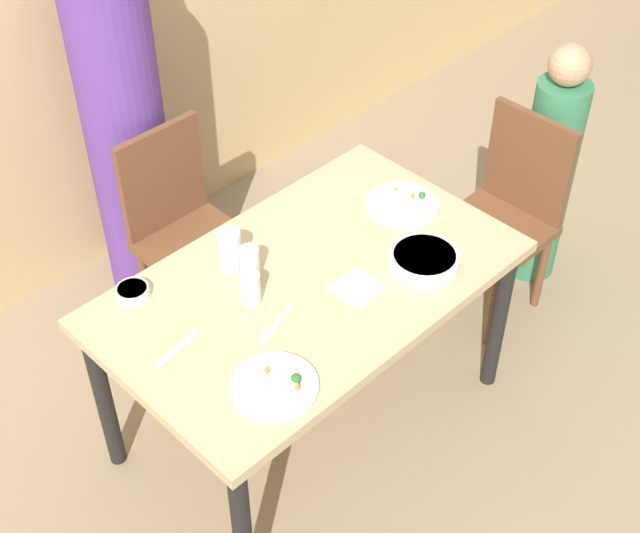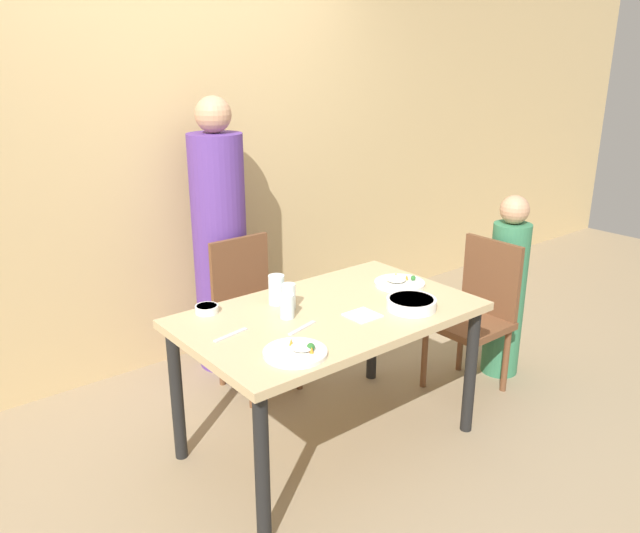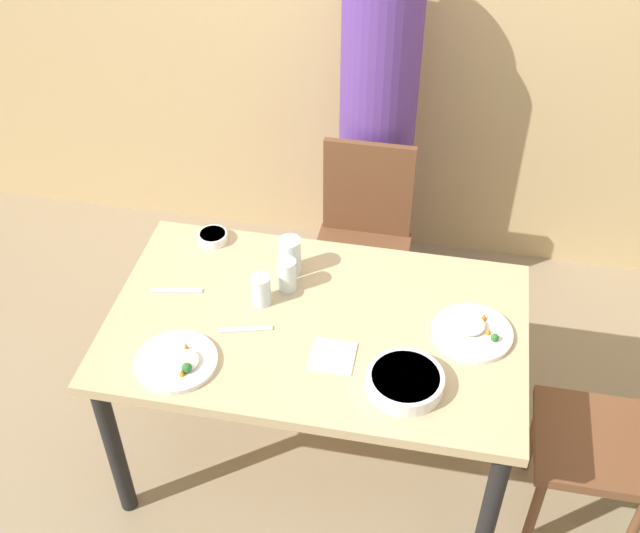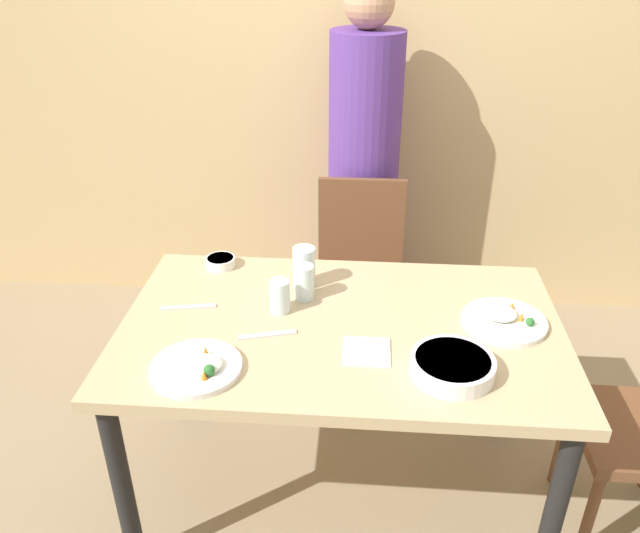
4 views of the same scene
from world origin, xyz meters
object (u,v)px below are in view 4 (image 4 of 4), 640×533
object	(u,v)px
chair_adult_spot	(359,275)
person_adult	(363,184)
bowl_curry	(452,366)
glass_water_tall	(304,267)
plate_rice_adult	(504,320)

from	to	relation	value
chair_adult_spot	person_adult	xyz separation A→B (m)	(-0.00, 0.33, 0.30)
chair_adult_spot	bowl_curry	distance (m)	1.06
chair_adult_spot	bowl_curry	xyz separation A→B (m)	(0.27, -0.99, 0.28)
bowl_curry	person_adult	bearing A→B (deg)	101.69
bowl_curry	glass_water_tall	size ratio (longest dim) A/B	1.65
chair_adult_spot	bowl_curry	size ratio (longest dim) A/B	3.69
bowl_curry	chair_adult_spot	bearing A→B (deg)	105.46
person_adult	plate_rice_adult	world-z (taller)	person_adult
person_adult	bowl_curry	world-z (taller)	person_adult
chair_adult_spot	person_adult	distance (m)	0.45
bowl_curry	plate_rice_adult	distance (m)	0.33
glass_water_tall	person_adult	bearing A→B (deg)	77.65
bowl_curry	plate_rice_adult	bearing A→B (deg)	54.36
bowl_curry	glass_water_tall	bearing A→B (deg)	135.39
person_adult	bowl_curry	xyz separation A→B (m)	(0.27, -1.32, -0.02)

